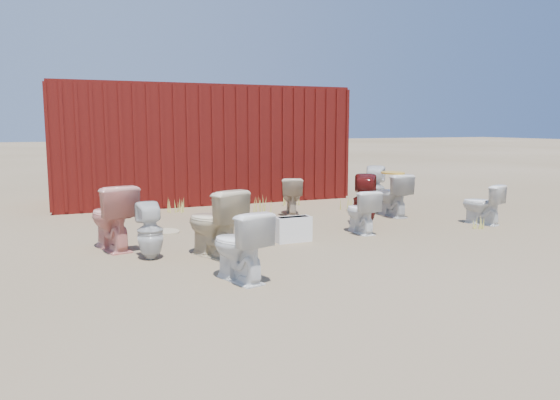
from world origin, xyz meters
name	(u,v)px	position (x,y,z in m)	size (l,w,h in m)	color
ground	(297,247)	(0.00, 0.00, 0.00)	(100.00, 100.00, 0.00)	brown
shipping_container	(198,144)	(0.00, 5.20, 1.20)	(6.00, 2.40, 2.40)	#520E0D
toilet_front_a	(239,246)	(-1.21, -1.21, 0.37)	(0.41, 0.73, 0.74)	white
toilet_front_pink	(112,217)	(-2.27, 0.78, 0.42)	(0.47, 0.83, 0.85)	#EE9789
toilet_front_c	(361,211)	(1.26, 0.48, 0.33)	(0.36, 0.64, 0.65)	white
toilet_front_maroon	(365,200)	(1.62, 0.97, 0.41)	(0.37, 0.38, 0.82)	#56100E
toilet_front_e	(482,204)	(3.45, 0.36, 0.33)	(0.37, 0.64, 0.66)	white
toilet_back_a	(150,231)	(-1.90, 0.07, 0.34)	(0.31, 0.32, 0.69)	silver
toilet_back_beige_left	(214,223)	(-1.16, -0.10, 0.42)	(0.47, 0.82, 0.84)	beige
toilet_back_beige_right	(291,196)	(1.01, 2.48, 0.34)	(0.37, 0.66, 0.67)	#C9B193
toilet_back_yellowlid	(392,195)	(2.55, 1.58, 0.38)	(0.42, 0.74, 0.76)	silver
toilet_back_e	(374,189)	(2.59, 2.21, 0.42)	(0.38, 0.39, 0.84)	silver
yellow_lid	(393,173)	(2.55, 1.58, 0.77)	(0.38, 0.48, 0.03)	gold
loose_tank	(293,229)	(0.07, 0.31, 0.17)	(0.50, 0.20, 0.35)	white
loose_lid_near	(279,236)	(0.02, 0.69, 0.01)	(0.38, 0.49, 0.02)	tan
loose_lid_far	(167,232)	(-1.40, 1.65, 0.01)	(0.36, 0.47, 0.02)	#C1B48C
weed_clump_a	(117,208)	(-1.94, 3.28, 0.17)	(0.36, 0.36, 0.33)	#B6B149
weed_clump_b	(262,205)	(0.55, 2.76, 0.15)	(0.32, 0.32, 0.30)	#B6B149
weed_clump_c	(349,203)	(2.17, 2.41, 0.15)	(0.36, 0.36, 0.31)	#B6B149
weed_clump_d	(177,205)	(-0.86, 3.50, 0.13)	(0.30, 0.30, 0.27)	#B6B149
weed_clump_e	(289,197)	(1.41, 3.50, 0.17)	(0.34, 0.34, 0.34)	#B6B149
weed_clump_f	(477,222)	(3.13, 0.11, 0.10)	(0.28, 0.28, 0.21)	#B6B149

